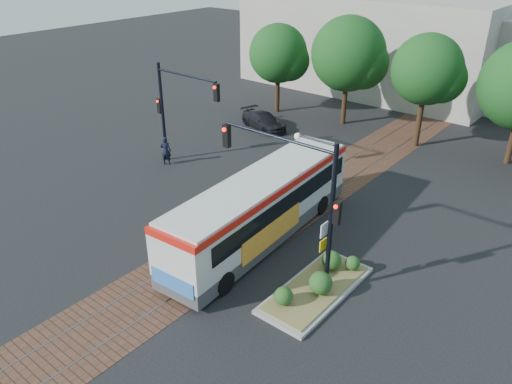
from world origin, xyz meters
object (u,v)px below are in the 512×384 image
signal_pole_main (304,188)px  signal_pole_left (175,102)px  officer (166,151)px  parked_car (264,120)px  city_bus (262,205)px  traffic_island (318,283)px

signal_pole_main → signal_pole_left: (-12.23, 4.80, -0.29)m
signal_pole_main → officer: bearing=161.3°
signal_pole_left → parked_car: size_ratio=1.47×
city_bus → officer: bearing=159.9°
signal_pole_main → signal_pole_left: bearing=158.6°
officer → parked_car: size_ratio=0.43×
city_bus → traffic_island: size_ratio=2.23×
parked_car → city_bus: bearing=-125.0°
signal_pole_main → traffic_island: bearing=-5.4°
officer → parked_car: (0.60, 8.71, -0.28)m
traffic_island → signal_pole_left: size_ratio=0.87×
city_bus → traffic_island: 4.63m
signal_pole_main → parked_car: bearing=133.2°
traffic_island → parked_car: parked_car is taller
city_bus → signal_pole_main: size_ratio=1.93×
traffic_island → parked_car: (-13.19, 13.13, 0.26)m
signal_pole_main → signal_pole_left: signal_pole_main is taller
traffic_island → parked_car: size_ratio=1.28×
traffic_island → signal_pole_main: signal_pole_main is taller
signal_pole_main → signal_pole_left: size_ratio=1.00×
city_bus → officer: city_bus is taller
signal_pole_left → officer: signal_pole_left is taller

